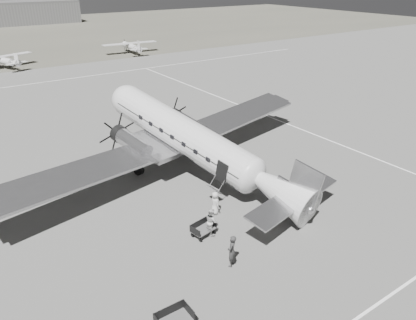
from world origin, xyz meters
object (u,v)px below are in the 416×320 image
object	(u,v)px
hangar_main	(4,13)
light_plane_left	(3,62)
ground_crew	(232,251)
light_plane_right	(131,48)
ramp_agent	(212,221)
passenger	(215,203)
dc3_airliner	(193,143)
baggage_cart_near	(203,229)

from	to	relation	value
hangar_main	light_plane_left	bearing A→B (deg)	-100.52
light_plane_left	ground_crew	world-z (taller)	light_plane_left
light_plane_right	ramp_agent	size ratio (longest dim) A/B	6.36
ground_crew	light_plane_left	bearing A→B (deg)	-124.63
hangar_main	passenger	distance (m)	123.33
hangar_main	light_plane_left	distance (m)	68.08
dc3_airliner	ramp_agent	world-z (taller)	dc3_airliner
hangar_main	passenger	size ratio (longest dim) A/B	26.31
light_plane_left	baggage_cart_near	size ratio (longest dim) A/B	7.19
light_plane_right	baggage_cart_near	xyz separation A→B (m)	(-22.32, -58.49, -0.70)
hangar_main	dc3_airliner	bearing A→B (deg)	-93.76
hangar_main	baggage_cart_near	world-z (taller)	hangar_main
ramp_agent	passenger	bearing A→B (deg)	-25.08
light_plane_right	passenger	distance (m)	60.40
dc3_airliner	light_plane_right	world-z (taller)	dc3_airliner
dc3_airliner	ramp_agent	size ratio (longest dim) A/B	17.66
ground_crew	ramp_agent	size ratio (longest dim) A/B	1.10
ground_crew	light_plane_right	bearing A→B (deg)	-145.41
baggage_cart_near	passenger	xyz separation A→B (m)	(2.01, 1.61, 0.37)
dc3_airliner	ground_crew	distance (m)	11.00
baggage_cart_near	ground_crew	size ratio (longest dim) A/B	0.81
dc3_airliner	ground_crew	world-z (taller)	dc3_airliner
light_plane_right	ramp_agent	bearing A→B (deg)	-106.59
dc3_airliner	light_plane_right	bearing A→B (deg)	57.97
light_plane_right	ground_crew	bearing A→B (deg)	-106.33
ramp_agent	passenger	distance (m)	2.25
baggage_cart_near	ramp_agent	distance (m)	0.70
dc3_airliner	baggage_cart_near	bearing A→B (deg)	-130.55
dc3_airliner	ramp_agent	xyz separation A→B (m)	(-3.18, -6.99, -2.03)
light_plane_left	baggage_cart_near	distance (m)	57.66
ground_crew	ramp_agent	xyz separation A→B (m)	(0.82, 3.07, -0.08)
dc3_airliner	passenger	xyz separation A→B (m)	(-1.71, -5.29, -2.09)
ground_crew	baggage_cart_near	bearing A→B (deg)	-130.33
passenger	hangar_main	bearing A→B (deg)	0.48
dc3_airliner	baggage_cart_near	world-z (taller)	dc3_airliner
ramp_agent	hangar_main	bearing A→B (deg)	10.79
hangar_main	light_plane_right	bearing A→B (deg)	-80.66
dc3_airliner	light_plane_right	xyz separation A→B (m)	(18.60, 51.59, -1.75)
ground_crew	hangar_main	bearing A→B (deg)	-130.53
hangar_main	passenger	xyz separation A→B (m)	(-9.44, -122.94, -2.50)
light_plane_left	passenger	bearing A→B (deg)	-107.61
ramp_agent	dc3_airliner	bearing A→B (deg)	-8.67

